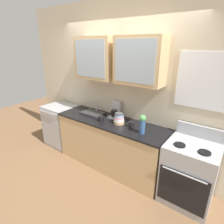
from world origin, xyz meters
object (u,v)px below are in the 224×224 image
at_px(bowl_stack, 119,119).
at_px(stove_range, 189,173).
at_px(cup_near_sink, 101,119).
at_px(dishwasher, 62,125).
at_px(cup_near_bowls, 131,124).
at_px(coffee_maker, 116,111).
at_px(sink_faucet, 93,113).
at_px(vase, 142,123).

bearing_deg(bowl_stack, stove_range, -0.02).
xyz_separation_m(cup_near_sink, dishwasher, (-1.23, 0.10, -0.49)).
bearing_deg(cup_near_bowls, bowl_stack, 179.68).
bearing_deg(cup_near_bowls, coffee_maker, 155.28).
height_order(stove_range, sink_faucet, sink_faucet).
bearing_deg(dishwasher, coffee_maker, 8.86).
bearing_deg(sink_faucet, dishwasher, -174.91).
height_order(vase, dishwasher, vase).
height_order(sink_faucet, coffee_maker, coffee_maker).
distance_m(sink_faucet, vase, 1.14).
relative_size(stove_range, coffee_maker, 3.68).
relative_size(stove_range, dishwasher, 1.20).
distance_m(bowl_stack, vase, 0.49).
relative_size(stove_range, vase, 3.69).
relative_size(sink_faucet, bowl_stack, 2.33).
bearing_deg(dishwasher, bowl_stack, 0.18).
distance_m(stove_range, dishwasher, 2.71).
bearing_deg(cup_near_bowls, dishwasher, -179.89).
height_order(vase, coffee_maker, same).
height_order(sink_faucet, vase, vase).
bearing_deg(cup_near_bowls, sink_faucet, 175.08).
bearing_deg(cup_near_bowls, stove_range, 0.05).
distance_m(sink_faucet, dishwasher, 1.00).
bearing_deg(cup_near_bowls, vase, -20.06).
height_order(stove_range, cup_near_sink, stove_range).
bearing_deg(coffee_maker, cup_near_bowls, -24.72).
xyz_separation_m(vase, dishwasher, (-2.00, 0.09, -0.60)).
bearing_deg(bowl_stack, dishwasher, -179.82).
relative_size(vase, coffee_maker, 1.00).
relative_size(stove_range, sink_faucet, 2.51).
bearing_deg(cup_near_sink, cup_near_bowls, 10.97).
bearing_deg(coffee_maker, vase, -23.08).
distance_m(stove_range, vase, 0.93).
relative_size(stove_range, bowl_stack, 5.85).
bearing_deg(stove_range, dishwasher, -179.91).
height_order(stove_range, cup_near_bowls, stove_range).
xyz_separation_m(stove_range, cup_near_bowls, (-0.95, -0.00, 0.48)).
xyz_separation_m(sink_faucet, coffee_maker, (0.43, 0.13, 0.09)).
distance_m(sink_faucet, bowl_stack, 0.65).
relative_size(sink_faucet, cup_near_sink, 3.47).
height_order(sink_faucet, dishwasher, sink_faucet).
bearing_deg(cup_near_bowls, cup_near_sink, -169.03).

